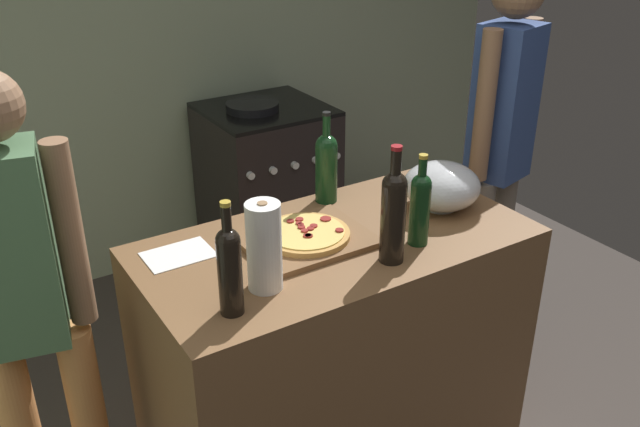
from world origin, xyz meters
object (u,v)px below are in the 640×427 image
Objects in this scene: mixing_bowl at (442,186)px; wine_bottle_clear at (420,205)px; stove at (267,188)px; person_in_red at (500,144)px; pizza at (306,234)px; paper_towel_roll at (264,247)px; person_in_stripes at (30,306)px; wine_bottle_green at (229,266)px; wine_bottle_amber at (393,212)px; wine_bottle_dark at (326,165)px.

mixing_bowl is 0.29m from wine_bottle_clear.
person_in_red is at bearing -66.95° from stove.
mixing_bowl reaches higher than pizza.
paper_towel_roll is 0.28× the size of stove.
pizza is 0.84m from person_in_stripes.
wine_bottle_green is at bearing -177.09° from wine_bottle_clear.
person_in_stripes is at bearing 162.50° from wine_bottle_clear.
wine_bottle_green is (-0.53, 0.01, -0.02)m from wine_bottle_amber.
wine_bottle_dark is at bearing 81.99° from wine_bottle_amber.
person_in_stripes is at bearing 171.88° from mixing_bowl.
mixing_bowl is 0.79m from paper_towel_roll.
wine_bottle_green is at bearing -120.85° from stove.
wine_bottle_amber is 1.77m from stove.
person_in_red is at bearing 1.54° from person_in_stripes.
paper_towel_roll is at bearing -170.22° from mixing_bowl.
person_in_red reaches higher than wine_bottle_dark.
wine_bottle_clear is at bearing -80.20° from wine_bottle_dark.
person_in_red reaches higher than stove.
paper_towel_roll is 0.69m from person_in_stripes.
mixing_bowl is at bearing 34.28° from wine_bottle_clear.
wine_bottle_amber is 0.24× the size of person_in_stripes.
wine_bottle_clear is 0.67m from wine_bottle_green.
paper_towel_roll is (-0.24, -0.17, 0.10)m from pizza.
person_in_red reaches higher than wine_bottle_green.
wine_bottle_amber reaches higher than wine_bottle_green.
wine_bottle_green is 0.62m from person_in_stripes.
wine_bottle_amber is at bearing -0.87° from wine_bottle_green.
mixing_bowl is at bearing -155.45° from person_in_red.
wine_bottle_green is 0.21× the size of person_in_stripes.
wine_bottle_dark reaches higher than mixing_bowl.
pizza is 0.45m from wine_bottle_green.
pizza is 0.32m from wine_bottle_amber.
wine_bottle_amber is 1.02m from person_in_red.
wine_bottle_amber is 0.39× the size of stove.
wine_bottle_dark is 0.21× the size of person_in_stripes.
mixing_bowl is (0.54, -0.04, 0.05)m from pizza.
paper_towel_roll reaches higher than mixing_bowl.
wine_bottle_dark is 1.07m from person_in_stripes.
person_in_stripes is 1.90m from person_in_red.
stove is 1.90m from person_in_stripes.
wine_bottle_amber is at bearing -21.95° from person_in_stripes.
person_in_red is (1.44, 0.44, -0.09)m from wine_bottle_green.
person_in_red is (0.85, -0.02, -0.09)m from wine_bottle_dark.
wine_bottle_dark is at bearing 37.58° from wine_bottle_green.
stove is at bearing 79.83° from wine_bottle_clear.
pizza is 1.09m from person_in_red.
stove is (0.95, 1.60, -0.61)m from wine_bottle_green.
pizza is 0.85× the size of wine_bottle_dark.
wine_bottle_green is at bearing -155.57° from paper_towel_roll.
wine_bottle_amber is 0.53m from wine_bottle_green.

